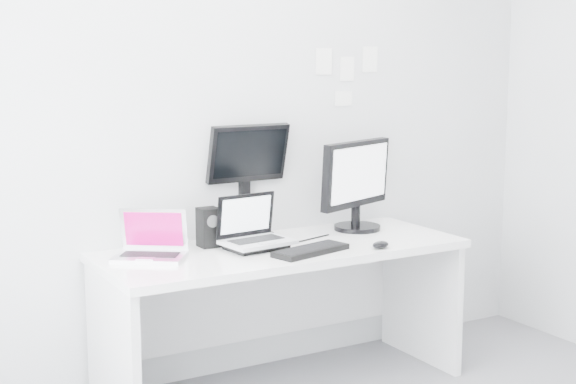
% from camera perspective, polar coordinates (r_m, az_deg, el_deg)
% --- Properties ---
extents(back_wall, '(3.60, 0.00, 3.60)m').
position_cam_1_polar(back_wall, '(4.31, -2.70, 5.26)').
color(back_wall, silver).
rests_on(back_wall, ground).
extents(desk, '(1.80, 0.70, 0.73)m').
position_cam_1_polar(desk, '(4.19, -0.38, -8.58)').
color(desk, white).
rests_on(desk, ground).
extents(macbook, '(0.39, 0.38, 0.24)m').
position_cam_1_polar(macbook, '(3.86, -9.45, -2.85)').
color(macbook, silver).
rests_on(macbook, desk).
extents(speaker, '(0.12, 0.12, 0.19)m').
position_cam_1_polar(speaker, '(4.09, -5.42, -2.41)').
color(speaker, black).
rests_on(speaker, desk).
extents(dell_laptop, '(0.35, 0.28, 0.27)m').
position_cam_1_polar(dell_laptop, '(4.01, -2.08, -2.06)').
color(dell_laptop, silver).
rests_on(dell_laptop, desk).
extents(rear_monitor, '(0.44, 0.17, 0.59)m').
position_cam_1_polar(rear_monitor, '(4.29, -2.84, 0.91)').
color(rear_monitor, black).
rests_on(rear_monitor, desk).
extents(samsung_monitor, '(0.59, 0.42, 0.49)m').
position_cam_1_polar(samsung_monitor, '(4.45, 4.77, 0.54)').
color(samsung_monitor, black).
rests_on(samsung_monitor, desk).
extents(keyboard, '(0.42, 0.23, 0.03)m').
position_cam_1_polar(keyboard, '(3.95, 1.55, -4.00)').
color(keyboard, black).
rests_on(keyboard, desk).
extents(mouse, '(0.12, 0.10, 0.03)m').
position_cam_1_polar(mouse, '(4.07, 6.32, -3.59)').
color(mouse, black).
rests_on(mouse, desk).
extents(wall_note_0, '(0.10, 0.00, 0.14)m').
position_cam_1_polar(wall_note_0, '(4.52, 2.45, 8.87)').
color(wall_note_0, white).
rests_on(wall_note_0, back_wall).
extents(wall_note_1, '(0.09, 0.00, 0.13)m').
position_cam_1_polar(wall_note_1, '(4.60, 4.04, 8.37)').
color(wall_note_1, white).
rests_on(wall_note_1, back_wall).
extents(wall_note_2, '(0.10, 0.00, 0.14)m').
position_cam_1_polar(wall_note_2, '(4.69, 5.59, 8.97)').
color(wall_note_2, white).
rests_on(wall_note_2, back_wall).
extents(wall_note_3, '(0.11, 0.00, 0.08)m').
position_cam_1_polar(wall_note_3, '(4.59, 3.81, 6.37)').
color(wall_note_3, white).
rests_on(wall_note_3, back_wall).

